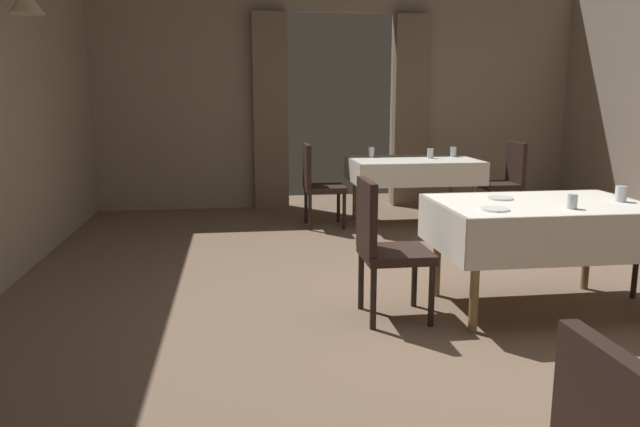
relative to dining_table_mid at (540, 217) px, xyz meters
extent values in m
plane|color=#7A604C|center=(-0.66, 0.02, -0.65)|extent=(10.08, 10.08, 0.00)
cone|color=beige|center=(-3.56, 1.22, 1.50)|extent=(0.26, 0.26, 0.18)
cube|color=gray|center=(-2.61, 4.22, 0.85)|extent=(2.50, 0.12, 3.00)
cube|color=gray|center=(1.29, 4.22, 0.85)|extent=(2.50, 0.12, 3.00)
cube|color=#7F6B56|center=(-1.58, 4.08, 0.59)|extent=(0.44, 0.14, 2.48)
cube|color=#7F6B56|center=(0.26, 4.08, 0.59)|extent=(0.44, 0.14, 2.48)
cylinder|color=olive|center=(-0.59, -0.36, -0.29)|extent=(0.06, 0.06, 0.71)
cylinder|color=olive|center=(-0.59, 0.36, -0.29)|extent=(0.06, 0.06, 0.71)
cylinder|color=olive|center=(0.59, 0.36, -0.29)|extent=(0.06, 0.06, 0.71)
cube|color=olive|center=(0.00, 0.00, 0.08)|extent=(1.34, 0.87, 0.03)
cube|color=silver|center=(0.00, 0.00, 0.10)|extent=(1.40, 0.93, 0.01)
cube|color=silver|center=(0.00, -0.47, -0.06)|extent=(1.40, 0.02, 0.32)
cube|color=silver|center=(0.00, 0.47, -0.06)|extent=(1.40, 0.02, 0.32)
cube|color=silver|center=(-0.70, 0.00, -0.06)|extent=(0.02, 0.93, 0.32)
cube|color=silver|center=(0.70, 0.00, -0.06)|extent=(0.02, 0.93, 0.32)
cylinder|color=olive|center=(-0.64, 2.51, -0.29)|extent=(0.06, 0.06, 0.71)
cylinder|color=olive|center=(0.55, 2.51, -0.29)|extent=(0.06, 0.06, 0.71)
cylinder|color=olive|center=(-0.64, 3.24, -0.29)|extent=(0.06, 0.06, 0.71)
cylinder|color=olive|center=(0.55, 3.24, -0.29)|extent=(0.06, 0.06, 0.71)
cube|color=olive|center=(-0.04, 2.88, 0.08)|extent=(1.35, 0.90, 0.03)
cube|color=silver|center=(-0.04, 2.88, 0.10)|extent=(1.41, 0.96, 0.01)
cube|color=silver|center=(-0.04, 2.40, -0.03)|extent=(1.41, 0.02, 0.25)
cube|color=silver|center=(-0.04, 3.35, -0.03)|extent=(1.41, 0.02, 0.25)
cube|color=silver|center=(-0.75, 2.88, -0.03)|extent=(0.02, 0.96, 0.25)
cube|color=silver|center=(0.66, 2.88, -0.03)|extent=(0.02, 0.96, 0.25)
cylinder|color=black|center=(0.82, 0.10, -0.44)|extent=(0.04, 0.04, 0.42)
cylinder|color=black|center=(-0.82, 0.15, -0.44)|extent=(0.04, 0.04, 0.42)
cylinder|color=black|center=(-0.82, -0.23, -0.44)|extent=(0.04, 0.04, 0.42)
cylinder|color=black|center=(-1.20, 0.15, -0.44)|extent=(0.04, 0.04, 0.42)
cylinder|color=black|center=(-1.20, -0.23, -0.44)|extent=(0.04, 0.04, 0.42)
cube|color=black|center=(-1.01, -0.04, -0.21)|extent=(0.44, 0.44, 0.06)
cube|color=black|center=(-1.21, -0.04, 0.04)|extent=(0.05, 0.42, 0.48)
cylinder|color=black|center=(-0.87, 3.06, -0.44)|extent=(0.04, 0.04, 0.42)
cylinder|color=black|center=(-0.87, 2.68, -0.44)|extent=(0.04, 0.04, 0.42)
cylinder|color=black|center=(-1.25, 3.06, -0.44)|extent=(0.04, 0.04, 0.42)
cylinder|color=black|center=(-1.25, 2.68, -0.44)|extent=(0.04, 0.04, 0.42)
cube|color=black|center=(-1.06, 2.87, -0.21)|extent=(0.44, 0.44, 0.06)
cube|color=black|center=(-1.26, 2.87, 0.04)|extent=(0.05, 0.42, 0.48)
cylinder|color=black|center=(0.78, 2.63, -0.44)|extent=(0.04, 0.04, 0.42)
cylinder|color=black|center=(0.78, 3.01, -0.44)|extent=(0.04, 0.04, 0.42)
cylinder|color=black|center=(1.16, 2.63, -0.44)|extent=(0.04, 0.04, 0.42)
cylinder|color=black|center=(1.16, 3.01, -0.44)|extent=(0.04, 0.04, 0.42)
cube|color=black|center=(0.97, 2.82, -0.21)|extent=(0.44, 0.44, 0.06)
cube|color=black|center=(1.17, 2.82, 0.04)|extent=(0.05, 0.42, 0.48)
cylinder|color=silver|center=(0.55, -0.05, 0.15)|extent=(0.07, 0.07, 0.11)
cylinder|color=white|center=(-0.22, 0.17, 0.11)|extent=(0.18, 0.18, 0.01)
cylinder|color=silver|center=(0.08, -0.25, 0.15)|extent=(0.07, 0.07, 0.09)
cylinder|color=white|center=(-0.43, -0.23, 0.11)|extent=(0.18, 0.18, 0.01)
cylinder|color=silver|center=(-0.47, 3.12, 0.16)|extent=(0.07, 0.07, 0.12)
cylinder|color=silver|center=(0.18, 2.93, 0.16)|extent=(0.07, 0.07, 0.11)
cylinder|color=silver|center=(0.50, 3.06, 0.16)|extent=(0.07, 0.07, 0.11)
camera|label=1|loc=(-2.03, -3.80, 0.81)|focal=34.15mm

